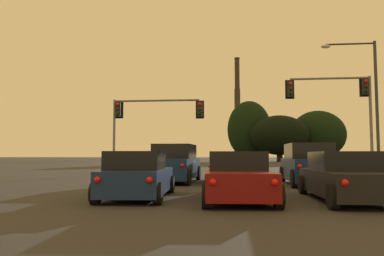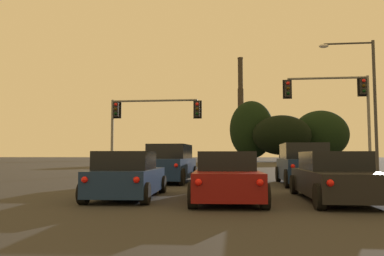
% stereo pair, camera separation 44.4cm
% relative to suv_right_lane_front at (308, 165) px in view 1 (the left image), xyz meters
% --- Properties ---
extents(suv_right_lane_front, '(2.19, 4.94, 1.86)m').
position_rel_suv_right_lane_front_xyz_m(suv_right_lane_front, '(0.00, 0.00, 0.00)').
color(suv_right_lane_front, navy).
rests_on(suv_right_lane_front, ground_plane).
extents(sedan_center_lane_front, '(2.16, 4.77, 1.43)m').
position_rel_suv_right_lane_front_xyz_m(sedan_center_lane_front, '(-3.67, 1.02, -0.23)').
color(sedan_center_lane_front, '#232328').
rests_on(sedan_center_lane_front, ground_plane).
extents(suv_left_lane_front, '(2.27, 4.97, 1.86)m').
position_rel_suv_right_lane_front_xyz_m(suv_left_lane_front, '(-6.25, 0.85, 0.00)').
color(suv_left_lane_front, navy).
rests_on(suv_left_lane_front, ground_plane).
extents(sedan_center_lane_second, '(2.19, 4.78, 1.43)m').
position_rel_suv_right_lane_front_xyz_m(sedan_center_lane_second, '(-3.34, -6.17, -0.23)').
color(sedan_center_lane_second, maroon).
rests_on(sedan_center_lane_second, ground_plane).
extents(sedan_right_lane_second, '(1.98, 4.71, 1.43)m').
position_rel_suv_right_lane_front_xyz_m(sedan_right_lane_second, '(-0.19, -6.08, -0.23)').
color(sedan_right_lane_second, black).
rests_on(sedan_right_lane_second, ground_plane).
extents(hatchback_left_lane_second, '(2.09, 4.18, 1.44)m').
position_rel_suv_right_lane_front_xyz_m(hatchback_left_lane_second, '(-6.38, -6.06, -0.23)').
color(hatchback_left_lane_second, navy).
rests_on(hatchback_left_lane_second, ground_plane).
extents(traffic_light_overhead_left, '(6.46, 0.50, 5.21)m').
position_rel_suv_right_lane_front_xyz_m(traffic_light_overhead_left, '(-9.34, 7.81, 3.12)').
color(traffic_light_overhead_left, slate).
rests_on(traffic_light_overhead_left, ground_plane).
extents(traffic_light_overhead_right, '(5.42, 0.50, 6.34)m').
position_rel_suv_right_lane_front_xyz_m(traffic_light_overhead_right, '(3.59, 6.92, 3.94)').
color(traffic_light_overhead_right, slate).
rests_on(traffic_light_overhead_right, ground_plane).
extents(street_lamp, '(3.59, 0.36, 8.94)m').
position_rel_suv_right_lane_front_xyz_m(street_lamp, '(5.57, 8.07, 4.60)').
color(street_lamp, '#38383A').
rests_on(street_lamp, ground_plane).
extents(smokestack, '(5.26, 5.26, 48.92)m').
position_rel_suv_right_lane_front_xyz_m(smokestack, '(0.38, 162.96, 18.30)').
color(smokestack, '#2B2722').
rests_on(smokestack, ground_plane).
extents(treeline_center_right, '(9.99, 8.99, 13.86)m').
position_rel_suv_right_lane_front_xyz_m(treeline_center_right, '(0.98, 68.97, 6.36)').
color(treeline_center_right, black).
rests_on(treeline_center_right, ground_plane).
extents(treeline_right_mid, '(12.39, 11.15, 11.51)m').
position_rel_suv_right_lane_front_xyz_m(treeline_right_mid, '(16.41, 69.59, 5.17)').
color(treeline_right_mid, black).
rests_on(treeline_right_mid, ground_plane).
extents(treeline_far_left, '(12.39, 11.15, 9.96)m').
position_rel_suv_right_lane_front_xyz_m(treeline_far_left, '(7.10, 64.17, 4.79)').
color(treeline_far_left, black).
rests_on(treeline_far_left, ground_plane).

